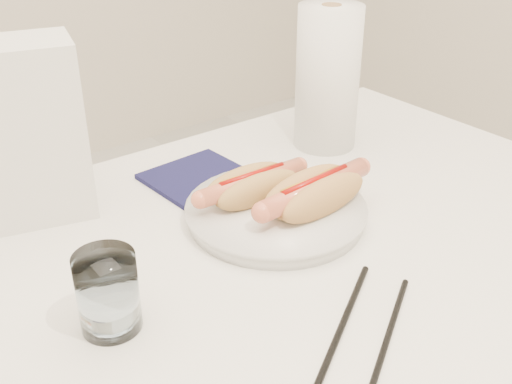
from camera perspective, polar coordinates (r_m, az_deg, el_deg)
table at (r=0.79m, az=0.11°, el=-10.94°), size 1.20×0.80×0.75m
plate at (r=0.86m, az=1.84°, el=-2.05°), size 0.29×0.29×0.02m
hotdog_left at (r=0.86m, az=-0.36°, el=0.53°), size 0.17×0.07×0.05m
hotdog_right at (r=0.84m, az=5.42°, el=-0.14°), size 0.19×0.09×0.05m
water_glass at (r=0.67m, az=-13.50°, el=-8.99°), size 0.07×0.07×0.09m
chopstick_near at (r=0.67m, az=11.91°, el=-13.41°), size 0.20×0.12×0.01m
chopstick_far at (r=0.67m, az=7.67°, el=-12.72°), size 0.22×0.13×0.01m
napkin_box at (r=0.88m, az=-21.59°, el=4.95°), size 0.20×0.14×0.24m
navy_napkin at (r=0.97m, az=-5.20°, el=1.25°), size 0.16×0.16×0.01m
paper_towel_roll at (r=1.05m, az=6.61°, el=10.38°), size 0.13×0.13×0.24m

